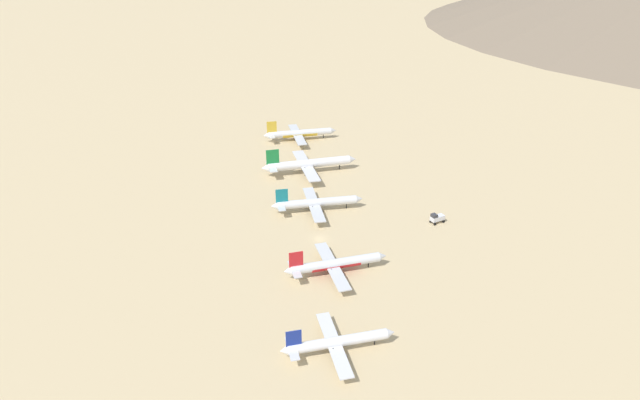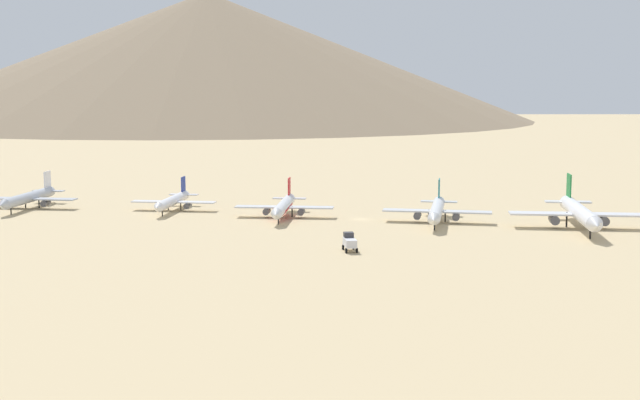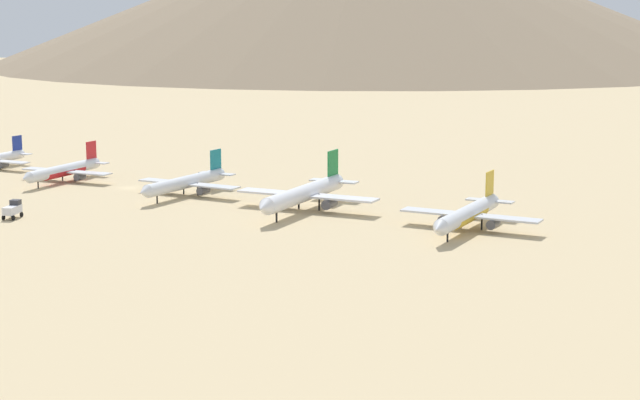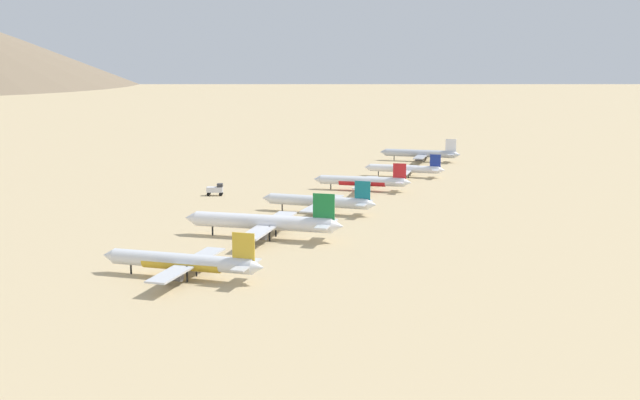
% 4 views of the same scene
% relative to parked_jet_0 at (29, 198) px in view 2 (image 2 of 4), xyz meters
% --- Properties ---
extents(ground_plane, '(1800.00, 1800.00, 0.00)m').
position_rel_parked_jet_0_xyz_m(ground_plane, '(1.65, 97.16, -3.26)').
color(ground_plane, tan).
extents(parked_jet_0, '(33.61, 27.31, 9.69)m').
position_rel_parked_jet_0_xyz_m(parked_jet_0, '(0.00, 0.00, 0.00)').
color(parked_jet_0, '#B2B7C1').
rests_on(parked_jet_0, ground).
extents(parked_jet_1, '(30.03, 24.40, 8.66)m').
position_rel_parked_jet_0_xyz_m(parked_jet_1, '(-3.54, 42.39, -0.35)').
color(parked_jet_1, white).
rests_on(parked_jet_1, ground).
extents(parked_jet_2, '(33.19, 27.04, 9.57)m').
position_rel_parked_jet_0_xyz_m(parked_jet_2, '(2.78, 76.26, -0.08)').
color(parked_jet_2, silver).
rests_on(parked_jet_2, ground).
extents(parked_jet_3, '(34.96, 28.31, 10.11)m').
position_rel_parked_jet_0_xyz_m(parked_jet_3, '(3.84, 117.36, 0.14)').
color(parked_jet_3, silver).
rests_on(parked_jet_3, ground).
extents(parked_jet_4, '(42.26, 34.37, 12.18)m').
position_rel_parked_jet_0_xyz_m(parked_jet_4, '(6.37, 152.77, 0.84)').
color(parked_jet_4, white).
rests_on(parked_jet_4, ground).
extents(service_truck, '(5.66, 4.14, 3.90)m').
position_rel_parked_jet_0_xyz_m(service_truck, '(45.28, 100.71, -1.18)').
color(service_truck, silver).
rests_on(service_truck, ground).
extents(desert_hill_1, '(638.82, 638.82, 125.14)m').
position_rel_parked_jet_0_xyz_m(desert_hill_1, '(-601.44, -140.38, 59.31)').
color(desert_hill_1, '#847056').
rests_on(desert_hill_1, ground).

